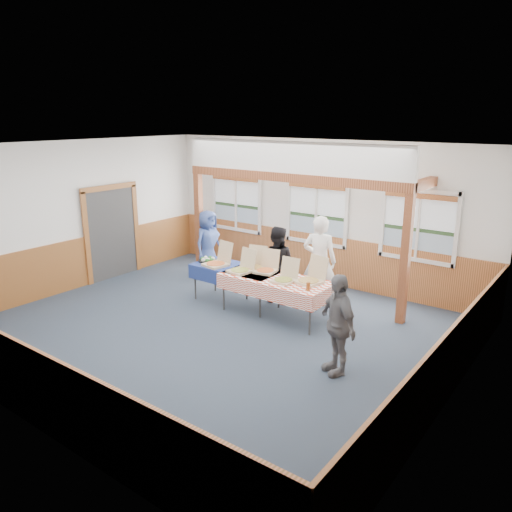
{
  "coord_description": "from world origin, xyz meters",
  "views": [
    {
      "loc": [
        5.46,
        -6.15,
        3.7
      ],
      "look_at": [
        0.14,
        1.0,
        1.17
      ],
      "focal_mm": 35.0,
      "sensor_mm": 36.0,
      "label": 1
    }
  ],
  "objects_px": {
    "table_right": "(276,280)",
    "man_blue": "(208,243)",
    "table_left": "(236,270)",
    "woman_white": "(319,261)",
    "woman_black": "(276,264)",
    "person_grey": "(337,324)"
  },
  "relations": [
    {
      "from": "table_right",
      "to": "woman_white",
      "type": "distance_m",
      "value": 1.07
    },
    {
      "from": "table_right",
      "to": "man_blue",
      "type": "height_order",
      "value": "man_blue"
    },
    {
      "from": "woman_white",
      "to": "table_left",
      "type": "bearing_deg",
      "value": 17.78
    },
    {
      "from": "woman_black",
      "to": "person_grey",
      "type": "bearing_deg",
      "value": 123.83
    },
    {
      "from": "table_right",
      "to": "person_grey",
      "type": "distance_m",
      "value": 2.32
    },
    {
      "from": "table_left",
      "to": "person_grey",
      "type": "distance_m",
      "value": 3.24
    },
    {
      "from": "table_right",
      "to": "woman_white",
      "type": "height_order",
      "value": "woman_white"
    },
    {
      "from": "woman_white",
      "to": "man_blue",
      "type": "distance_m",
      "value": 3.11
    },
    {
      "from": "table_left",
      "to": "woman_white",
      "type": "xyz_separation_m",
      "value": [
        1.38,
        0.93,
        0.22
      ]
    },
    {
      "from": "person_grey",
      "to": "woman_black",
      "type": "bearing_deg",
      "value": 175.08
    },
    {
      "from": "table_right",
      "to": "table_left",
      "type": "bearing_deg",
      "value": 171.26
    },
    {
      "from": "person_grey",
      "to": "table_left",
      "type": "bearing_deg",
      "value": -169.99
    },
    {
      "from": "woman_white",
      "to": "woman_black",
      "type": "distance_m",
      "value": 0.88
    },
    {
      "from": "table_left",
      "to": "man_blue",
      "type": "height_order",
      "value": "man_blue"
    },
    {
      "from": "table_right",
      "to": "person_grey",
      "type": "xyz_separation_m",
      "value": [
        1.95,
        -1.25,
        0.06
      ]
    },
    {
      "from": "woman_black",
      "to": "man_blue",
      "type": "bearing_deg",
      "value": -29.33
    },
    {
      "from": "woman_black",
      "to": "woman_white",
      "type": "bearing_deg",
      "value": -176.47
    },
    {
      "from": "table_right",
      "to": "man_blue",
      "type": "relative_size",
      "value": 1.42
    },
    {
      "from": "woman_black",
      "to": "person_grey",
      "type": "xyz_separation_m",
      "value": [
        2.4,
        -1.93,
        -0.02
      ]
    },
    {
      "from": "table_right",
      "to": "man_blue",
      "type": "distance_m",
      "value": 2.97
    },
    {
      "from": "table_right",
      "to": "man_blue",
      "type": "bearing_deg",
      "value": 151.5
    },
    {
      "from": "woman_black",
      "to": "man_blue",
      "type": "height_order",
      "value": "woman_black"
    }
  ]
}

